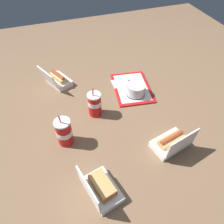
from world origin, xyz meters
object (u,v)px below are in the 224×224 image
(soda_cup_right, at_px, (64,132))
(ketchup_cup, at_px, (130,82))
(clamshell_hotdog_back, at_px, (171,143))
(soda_cup_front, at_px, (95,104))
(food_tray, at_px, (132,88))
(clamshell_hotdog_front, at_px, (58,80))
(plastic_fork, at_px, (139,82))
(cake_container, at_px, (136,90))
(clamshell_sandwich_right, at_px, (101,188))

(soda_cup_right, bearing_deg, ketchup_cup, 123.72)
(clamshell_hotdog_back, bearing_deg, ketchup_cup, -179.38)
(soda_cup_right, bearing_deg, soda_cup_front, 126.40)
(food_tray, xyz_separation_m, soda_cup_front, (0.16, -0.33, 0.08))
(clamshell_hotdog_front, bearing_deg, plastic_fork, 71.60)
(soda_cup_front, bearing_deg, ketchup_cup, 121.78)
(soda_cup_front, distance_m, soda_cup_right, 0.28)
(food_tray, relative_size, plastic_fork, 3.69)
(ketchup_cup, bearing_deg, clamshell_hotdog_back, 0.62)
(clamshell_hotdog_front, distance_m, soda_cup_front, 0.44)
(plastic_fork, distance_m, clamshell_hotdog_back, 0.60)
(clamshell_hotdog_front, distance_m, soda_cup_right, 0.56)
(soda_cup_front, bearing_deg, clamshell_hotdog_front, -155.44)
(food_tray, xyz_separation_m, clamshell_hotdog_back, (0.56, 0.01, 0.03))
(plastic_fork, bearing_deg, ketchup_cup, -114.10)
(cake_container, distance_m, soda_cup_front, 0.34)
(food_tray, bearing_deg, cake_container, -4.02)
(clamshell_sandwich_right, relative_size, clamshell_hotdog_back, 0.99)
(clamshell_sandwich_right, distance_m, soda_cup_right, 0.38)
(clamshell_hotdog_back, bearing_deg, soda_cup_front, -139.96)
(soda_cup_right, bearing_deg, clamshell_hotdog_back, 67.42)
(food_tray, distance_m, clamshell_sandwich_right, 0.82)
(ketchup_cup, distance_m, clamshell_hotdog_back, 0.60)
(cake_container, distance_m, clamshell_hotdog_back, 0.48)
(food_tray, xyz_separation_m, cake_container, (0.08, -0.01, 0.05))
(food_tray, bearing_deg, ketchup_cup, 179.40)
(plastic_fork, relative_size, soda_cup_front, 0.49)
(soda_cup_front, bearing_deg, plastic_fork, 116.44)
(clamshell_sandwich_right, bearing_deg, plastic_fork, 144.29)
(cake_container, height_order, soda_cup_right, soda_cup_right)
(cake_container, relative_size, clamshell_hotdog_front, 0.56)
(clamshell_hotdog_front, bearing_deg, cake_container, 58.18)
(clamshell_sandwich_right, bearing_deg, ketchup_cup, 148.40)
(food_tray, bearing_deg, soda_cup_right, -59.59)
(food_tray, distance_m, soda_cup_right, 0.65)
(cake_container, distance_m, ketchup_cup, 0.13)
(soda_cup_front, relative_size, soda_cup_right, 0.96)
(clamshell_hotdog_front, xyz_separation_m, soda_cup_front, (0.39, 0.18, 0.05))
(clamshell_hotdog_front, bearing_deg, food_tray, 65.26)
(cake_container, height_order, clamshell_hotdog_back, clamshell_hotdog_back)
(clamshell_sandwich_right, xyz_separation_m, soda_cup_right, (-0.36, -0.10, 0.04))
(food_tray, height_order, cake_container, cake_container)
(plastic_fork, relative_size, clamshell_sandwich_right, 0.48)
(food_tray, bearing_deg, soda_cup_front, -64.18)
(cake_container, xyz_separation_m, ketchup_cup, (-0.12, 0.01, -0.03))
(food_tray, relative_size, cake_container, 3.00)
(clamshell_hotdog_back, xyz_separation_m, soda_cup_right, (-0.23, -0.56, 0.05))
(food_tray, xyz_separation_m, ketchup_cup, (-0.04, 0.00, 0.02))
(plastic_fork, relative_size, clamshell_hotdog_back, 0.47)
(food_tray, relative_size, ketchup_cup, 10.13)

